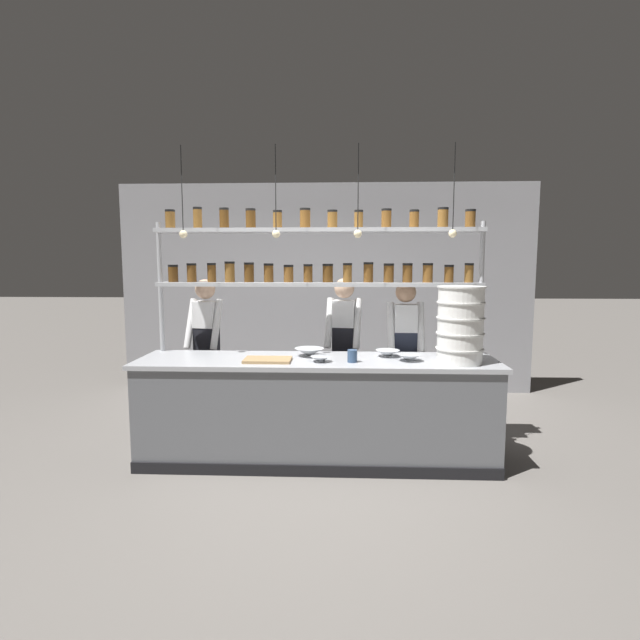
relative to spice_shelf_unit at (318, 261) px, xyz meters
The scene contains 15 objects.
ground_plane 1.81m from the spice_shelf_unit, 89.65° to the right, with size 40.00×40.00×0.00m, color slate.
back_wall 2.16m from the spice_shelf_unit, 89.95° to the left, with size 5.55×0.12×2.80m, color #939399.
prep_counter 1.36m from the spice_shelf_unit, 89.66° to the right, with size 3.15×0.76×0.92m.
spice_shelf_unit is the anchor object (origin of this frame).
chef_left 1.50m from the spice_shelf_unit, 162.46° to the left, with size 0.40×0.32×1.59m.
chef_center 0.99m from the spice_shelf_unit, 59.82° to the left, with size 0.39×0.31×1.60m.
chef_right 1.24m from the spice_shelf_unit, 15.33° to the left, with size 0.36×0.28×1.58m.
container_stack 1.40m from the spice_shelf_unit, 20.49° to the right, with size 0.40×0.40×0.65m.
cutting_board 1.04m from the spice_shelf_unit, 132.27° to the right, with size 0.40×0.26×0.02m.
prep_bowl_near_left 0.85m from the spice_shelf_unit, 108.78° to the right, with size 0.27×0.27×0.07m.
prep_bowl_center_front 0.95m from the spice_shelf_unit, 85.17° to the right, with size 0.17×0.17×0.05m.
prep_bowl_center_back 1.22m from the spice_shelf_unit, 25.95° to the right, with size 0.21×0.21×0.06m.
prep_bowl_near_right 1.06m from the spice_shelf_unit, 17.40° to the right, with size 0.22×0.22×0.06m.
serving_cup_front 0.98m from the spice_shelf_unit, 56.19° to the right, with size 0.08×0.08×0.11m.
pendant_light_row 0.43m from the spice_shelf_unit, 89.78° to the right, with size 2.37×0.07×0.78m.
Camera 1 is at (0.22, -4.30, 1.77)m, focal length 28.00 mm.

